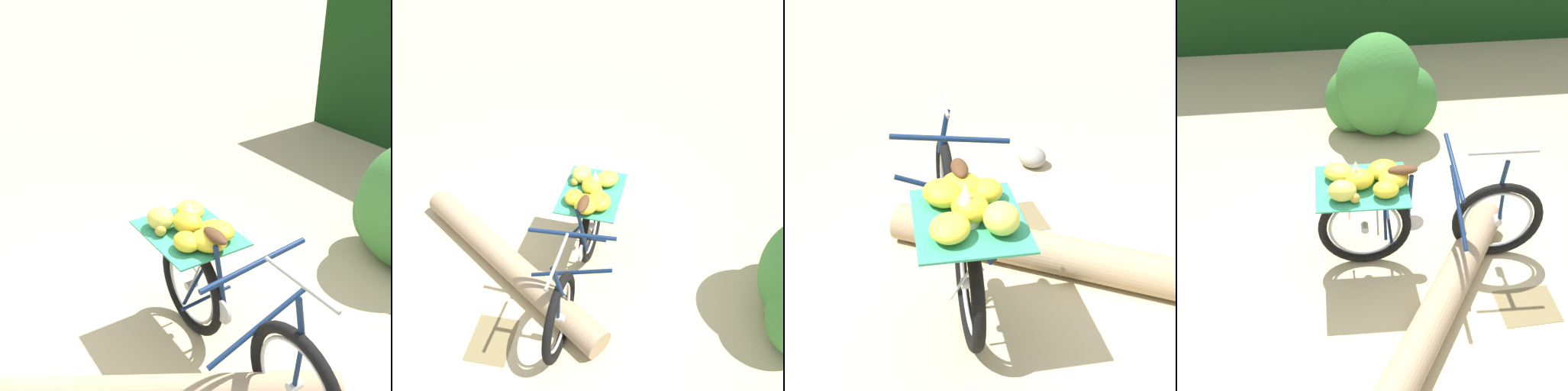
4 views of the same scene
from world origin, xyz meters
TOP-DOWN VIEW (x-y plane):
  - ground_plane at (0.00, 0.00)m, footprint 60.00×60.00m
  - bicycle at (-0.13, -0.19)m, footprint 1.79×0.71m

SIDE VIEW (x-z plane):
  - ground_plane at x=0.00m, z-range 0.00..0.00m
  - bicycle at x=-0.13m, z-range 0.01..1.04m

